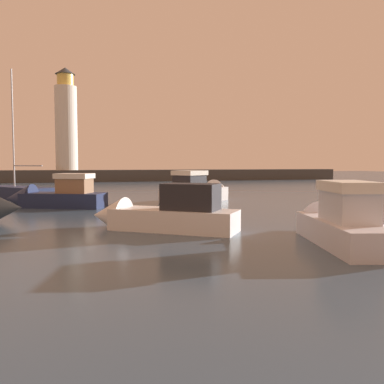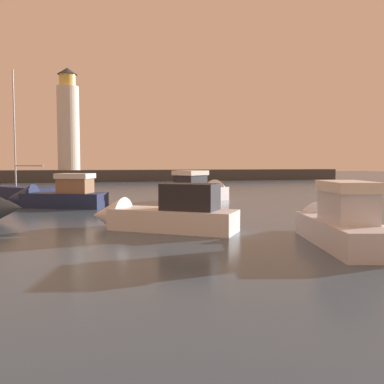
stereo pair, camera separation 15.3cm
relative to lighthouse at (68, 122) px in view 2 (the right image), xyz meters
name	(u,v)px [view 2 (the right image)]	position (x,y,z in m)	size (l,w,h in m)	color
ground_plane	(141,198)	(6.22, -33.92, -9.48)	(220.00, 220.00, 0.00)	#384C60
breakwater	(109,176)	(6.22, 0.00, -8.54)	(82.90, 4.07, 1.87)	#423F3D
lighthouse	(68,122)	(0.00, 0.00, 0.00)	(3.40, 3.40, 16.06)	silver
motorboat_0	(157,214)	(4.27, -51.12, -8.80)	(6.42, 5.37, 2.38)	white
motorboat_1	(52,196)	(-0.63, -39.98, -8.77)	(6.96, 4.67, 2.70)	#1E284C
motorboat_3	(204,191)	(10.46, -38.19, -8.73)	(7.18, 5.84, 2.83)	white
motorboat_4	(335,222)	(9.97, -55.58, -8.74)	(3.41, 6.93, 2.63)	silver
sailboat_moored	(21,192)	(-3.32, -33.06, -8.91)	(5.82, 6.72, 10.38)	#1E284C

